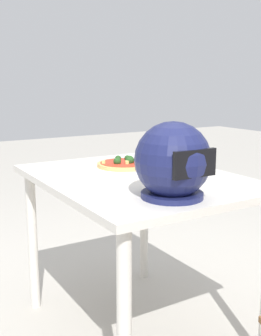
# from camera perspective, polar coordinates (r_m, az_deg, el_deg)

# --- Properties ---
(ground_plane) EXTENTS (14.00, 14.00, 0.00)m
(ground_plane) POSITION_cam_1_polar(r_m,az_deg,el_deg) (2.17, 0.86, -21.17)
(ground_plane) COLOR #B2ADA3
(dining_table) EXTENTS (0.81, 1.06, 0.76)m
(dining_table) POSITION_cam_1_polar(r_m,az_deg,el_deg) (1.89, 0.92, -4.02)
(dining_table) COLOR beige
(dining_table) RESTS_ON ground
(pizza_plate) EXTENTS (0.29, 0.29, 0.01)m
(pizza_plate) POSITION_cam_1_polar(r_m,az_deg,el_deg) (2.02, -0.86, 0.04)
(pizza_plate) COLOR white
(pizza_plate) RESTS_ON dining_table
(pizza) EXTENTS (0.26, 0.26, 0.06)m
(pizza) POSITION_cam_1_polar(r_m,az_deg,el_deg) (2.01, -0.83, 0.57)
(pizza) COLOR tan
(pizza) RESTS_ON pizza_plate
(motorcycle_helmet) EXTENTS (0.28, 0.28, 0.28)m
(motorcycle_helmet) POSITION_cam_1_polar(r_m,az_deg,el_deg) (1.50, 5.77, 0.86)
(motorcycle_helmet) COLOR #191E4C
(motorcycle_helmet) RESTS_ON dining_table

